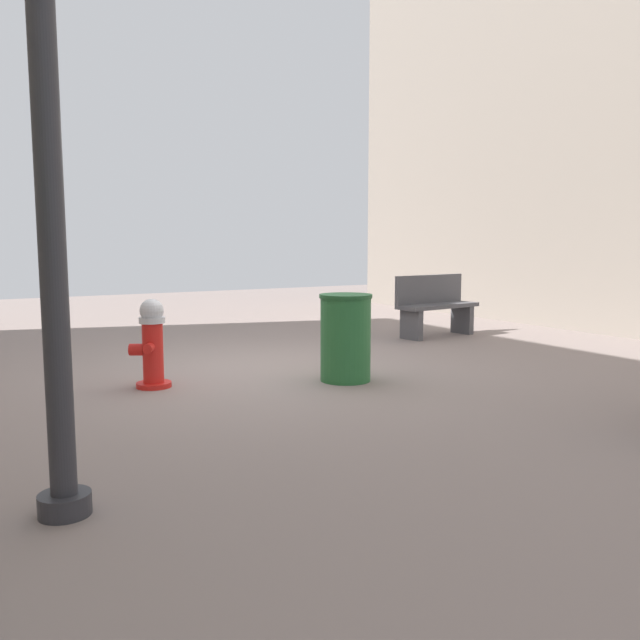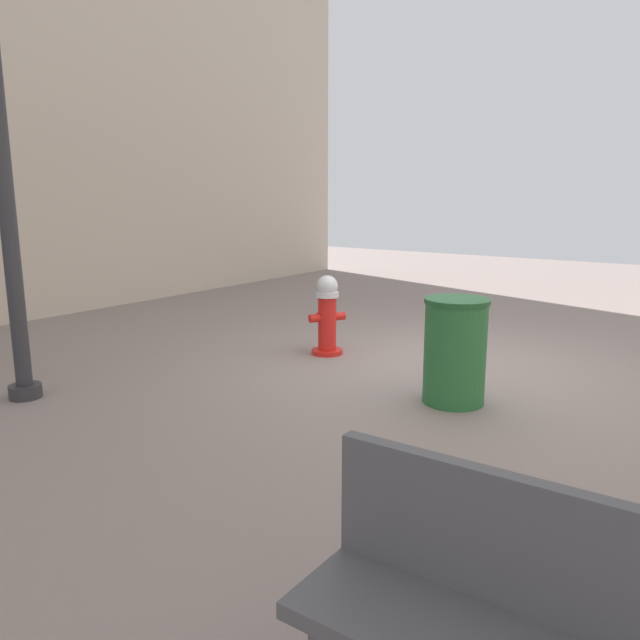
{
  "view_description": "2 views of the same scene",
  "coord_description": "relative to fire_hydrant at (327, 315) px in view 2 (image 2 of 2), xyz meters",
  "views": [
    {
      "loc": [
        3.18,
        6.68,
        1.46
      ],
      "look_at": [
        0.33,
        1.88,
        0.79
      ],
      "focal_mm": 36.49,
      "sensor_mm": 36.0,
      "label": 1
    },
    {
      "loc": [
        -2.54,
        5.84,
        1.79
      ],
      "look_at": [
        0.7,
        1.29,
        0.64
      ],
      "focal_mm": 34.52,
      "sensor_mm": 36.0,
      "label": 2
    }
  ],
  "objects": [
    {
      "name": "ground_plane",
      "position": [
        -1.34,
        -0.27,
        -0.45
      ],
      "size": [
        23.4,
        23.4,
        0.0
      ],
      "primitive_type": "plane",
      "color": "gray"
    },
    {
      "name": "fire_hydrant",
      "position": [
        0.0,
        0.0,
        0.0
      ],
      "size": [
        0.41,
        0.42,
        0.9
      ],
      "color": "red",
      "rests_on": "ground_plane"
    },
    {
      "name": "trash_bin",
      "position": [
        -1.85,
        0.73,
        0.01
      ],
      "size": [
        0.56,
        0.56,
        0.92
      ],
      "color": "#266633",
      "rests_on": "ground_plane"
    }
  ]
}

